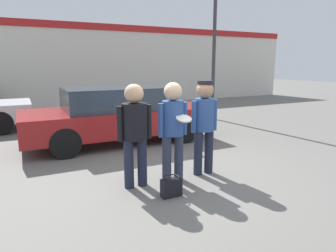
{
  "coord_description": "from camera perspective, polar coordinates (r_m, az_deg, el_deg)",
  "views": [
    {
      "loc": [
        -2.35,
        -4.3,
        1.89
      ],
      "look_at": [
        -0.21,
        0.05,
        0.89
      ],
      "focal_mm": 32.0,
      "sensor_mm": 36.0,
      "label": 1
    }
  ],
  "objects": [
    {
      "name": "parked_car_near",
      "position": [
        7.45,
        -9.64,
        2.23
      ],
      "size": [
        4.47,
        1.88,
        1.36
      ],
      "color": "maroon",
      "rests_on": "ground"
    },
    {
      "name": "handbag",
      "position": [
        4.44,
        0.63,
        -11.5
      ],
      "size": [
        0.3,
        0.23,
        0.31
      ],
      "color": "black",
      "rests_on": "ground"
    },
    {
      "name": "person_right",
      "position": [
        5.14,
        6.93,
        1.27
      ],
      "size": [
        0.5,
        0.33,
        1.63
      ],
      "color": "#1E2338",
      "rests_on": "ground"
    },
    {
      "name": "person_middle_with_frisbee",
      "position": [
        4.78,
        0.95,
        0.38
      ],
      "size": [
        0.51,
        0.53,
        1.62
      ],
      "color": "#2D3347",
      "rests_on": "ground"
    },
    {
      "name": "person_left",
      "position": [
        4.57,
        -6.36,
        -0.19
      ],
      "size": [
        0.55,
        0.38,
        1.61
      ],
      "color": "#1E2338",
      "rests_on": "ground"
    },
    {
      "name": "ground_plane",
      "position": [
        5.25,
        2.33,
        -9.46
      ],
      "size": [
        56.0,
        56.0,
        0.0
      ],
      "primitive_type": "plane",
      "color": "#66635E"
    },
    {
      "name": "storefront_building",
      "position": [
        14.35,
        -17.14,
        11.15
      ],
      "size": [
        24.0,
        0.22,
        3.71
      ],
      "color": "silver",
      "rests_on": "ground"
    }
  ]
}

